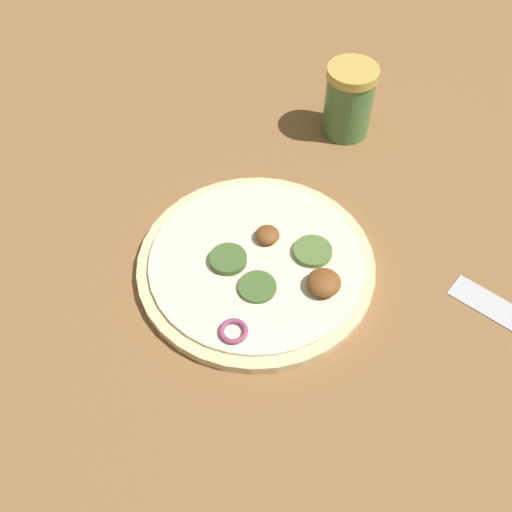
{
  "coord_description": "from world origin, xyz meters",
  "views": [
    {
      "loc": [
        -0.21,
        -0.34,
        0.53
      ],
      "look_at": [
        0.0,
        0.0,
        0.02
      ],
      "focal_mm": 42.0,
      "sensor_mm": 36.0,
      "label": 1
    }
  ],
  "objects": [
    {
      "name": "ground_plane",
      "position": [
        0.0,
        0.0,
        0.0
      ],
      "size": [
        3.0,
        3.0,
        0.0
      ],
      "primitive_type": "plane",
      "color": "olive"
    },
    {
      "name": "spice_jar",
      "position": [
        0.22,
        0.14,
        0.05
      ],
      "size": [
        0.07,
        0.07,
        0.1
      ],
      "color": "#4C7F42",
      "rests_on": "ground_plane"
    },
    {
      "name": "pizza",
      "position": [
        0.0,
        -0.0,
        0.01
      ],
      "size": [
        0.26,
        0.26,
        0.03
      ],
      "color": "beige",
      "rests_on": "ground_plane"
    }
  ]
}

